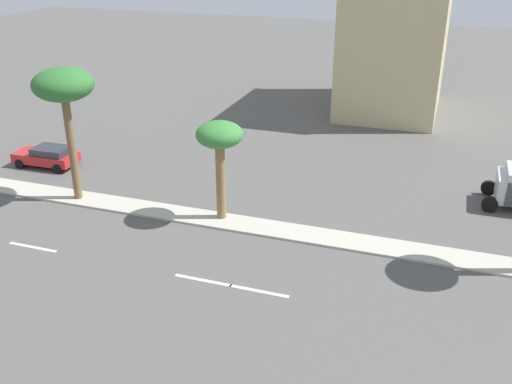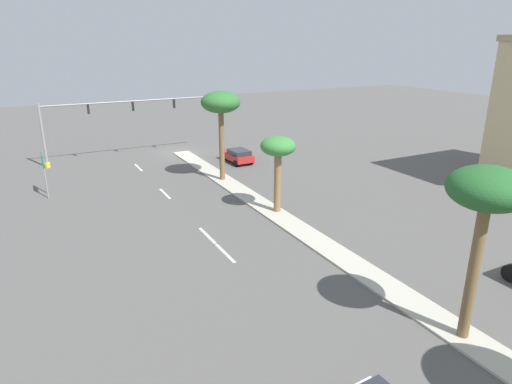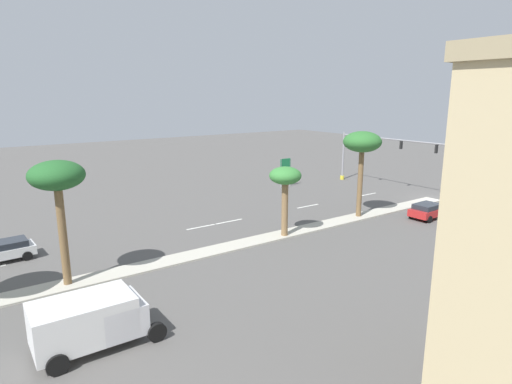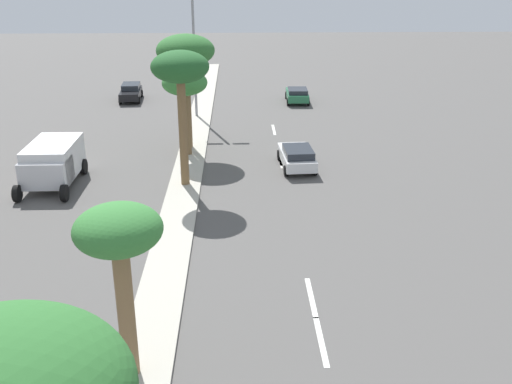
{
  "view_description": "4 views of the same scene",
  "coord_description": "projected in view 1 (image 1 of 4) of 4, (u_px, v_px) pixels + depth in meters",
  "views": [
    {
      "loc": [
        26.28,
        32.06,
        14.7
      ],
      "look_at": [
        3.05,
        24.11,
        3.57
      ],
      "focal_mm": 40.58,
      "sensor_mm": 36.0,
      "label": 1
    },
    {
      "loc": [
        15.1,
        47.03,
        11.9
      ],
      "look_at": [
        1.28,
        20.69,
        1.76
      ],
      "focal_mm": 31.14,
      "sensor_mm": 36.0,
      "label": 2
    },
    {
      "loc": [
        -25.73,
        41.49,
        11.1
      ],
      "look_at": [
        -0.1,
        23.53,
        3.95
      ],
      "focal_mm": 30.07,
      "sensor_mm": 36.0,
      "label": 3
    },
    {
      "loc": [
        3.0,
        6.13,
        11.94
      ],
      "look_at": [
        3.8,
        30.37,
        2.25
      ],
      "focal_mm": 41.14,
      "sensor_mm": 36.0,
      "label": 4
    }
  ],
  "objects": [
    {
      "name": "ground_plane",
      "position": [
        386.0,
        248.0,
        29.32
      ],
      "size": [
        160.0,
        160.0,
        0.0
      ],
      "primitive_type": "plane",
      "color": "#565451"
    },
    {
      "name": "lane_stripe_left",
      "position": [
        33.0,
        247.0,
        29.4
      ],
      "size": [
        0.2,
        2.8,
        0.01
      ],
      "primitive_type": "cube",
      "color": "silver",
      "rests_on": "ground"
    },
    {
      "name": "lane_stripe_leading",
      "position": [
        203.0,
        280.0,
        26.62
      ],
      "size": [
        0.2,
        2.8,
        0.01
      ],
      "primitive_type": "cube",
      "color": "silver",
      "rests_on": "ground"
    },
    {
      "name": "lane_stripe_inboard",
      "position": [
        259.0,
        291.0,
        25.81
      ],
      "size": [
        0.2,
        2.8,
        0.01
      ],
      "primitive_type": "cube",
      "color": "silver",
      "rests_on": "ground"
    },
    {
      "name": "commercial_building",
      "position": [
        396.0,
        39.0,
        49.72
      ],
      "size": [
        12.6,
        8.51,
        12.38
      ],
      "color": "#C6B284",
      "rests_on": "ground"
    },
    {
      "name": "palm_tree_front",
      "position": [
        64.0,
        88.0,
        31.83
      ],
      "size": [
        3.39,
        3.39,
        7.8
      ],
      "color": "brown",
      "rests_on": "median_curb"
    },
    {
      "name": "palm_tree_far",
      "position": [
        220.0,
        140.0,
        30.37
      ],
      "size": [
        2.51,
        2.51,
        5.53
      ],
      "color": "olive",
      "rests_on": "median_curb"
    },
    {
      "name": "sedan_red_outboard",
      "position": [
        47.0,
        156.0,
        39.18
      ],
      "size": [
        2.1,
        4.29,
        1.41
      ],
      "color": "red",
      "rests_on": "ground"
    }
  ]
}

